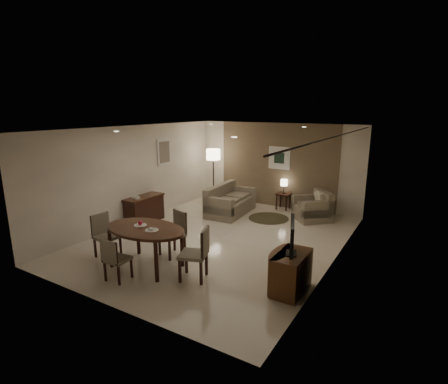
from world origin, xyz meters
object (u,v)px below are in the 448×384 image
Objects in this scene: console_desk at (145,209)px; sofa at (231,200)px; chair_right at (193,254)px; chair_far at (172,234)px; chair_left at (107,236)px; dining_table at (146,247)px; armchair at (312,206)px; side_table at (283,201)px; floor_lamp at (213,176)px; chair_near at (118,259)px; tv_cabinet at (291,272)px.

console_desk is 0.65× the size of sofa.
console_desk is 3.75m from chair_right.
chair_far is (2.12, -1.39, 0.11)m from console_desk.
chair_left is (0.97, -2.16, 0.09)m from console_desk.
dining_table is 1.89× the size of chair_left.
console_desk is 1.28× the size of chair_left.
armchair is (0.81, 4.69, -0.09)m from chair_right.
side_table is (1.21, 1.25, -0.17)m from sofa.
chair_left is 2.19m from chair_right.
sofa is 2.41m from armchair.
chair_right is 5.49m from floor_lamp.
chair_left is 0.51× the size of floor_lamp.
chair_near reaches higher than armchair.
chair_left reaches higher than console_desk.
armchair is (3.97, 2.66, 0.04)m from console_desk.
sofa is (-0.37, 4.08, 0.02)m from dining_table.
dining_table is 5.12m from armchair.
console_desk is 0.66× the size of floor_lamp.
tv_cabinet is at bearing -66.90° from side_table.
side_table is 0.28× the size of floor_lamp.
armchair reaches higher than console_desk.
chair_left reaches higher than armchair.
chair_near reaches higher than console_desk.
chair_far is 4.47m from floor_lamp.
floor_lamp is (-3.44, 0.11, 0.50)m from armchair.
console_desk is at bearing 29.50° from chair_left.
sofa is at bearing -179.29° from chair_right.
armchair is (1.85, 4.05, -0.07)m from chair_far.
dining_table is 0.96× the size of sofa.
console_desk is at bearing 136.40° from sofa.
armchair is 3.48m from floor_lamp.
dining_table is 1.13m from chair_right.
floor_lamp reaches higher than dining_table.
floor_lamp is at bearing -79.23° from chair_near.
tv_cabinet is 0.96× the size of armchair.
chair_far is (-2.77, 0.11, 0.14)m from tv_cabinet.
tv_cabinet is (4.89, -1.50, -0.03)m from console_desk.
chair_far reaches higher than armchair.
sofa is 1.45m from floor_lamp.
tv_cabinet is 3.98m from chair_left.
console_desk is at bearing -131.42° from side_table.
chair_right reaches higher than chair_near.
armchair is at bearing 67.76° from dining_table.
chair_right is at bearing -32.72° from console_desk.
sofa is (-3.24, 3.49, 0.08)m from tv_cabinet.
chair_right reaches higher than armchair.
chair_near is 1.63× the size of side_table.
tv_cabinet is 0.49× the size of sofa.
console_desk is at bearing -100.79° from floor_lamp.
chair_left is at bearing -170.42° from tv_cabinet.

